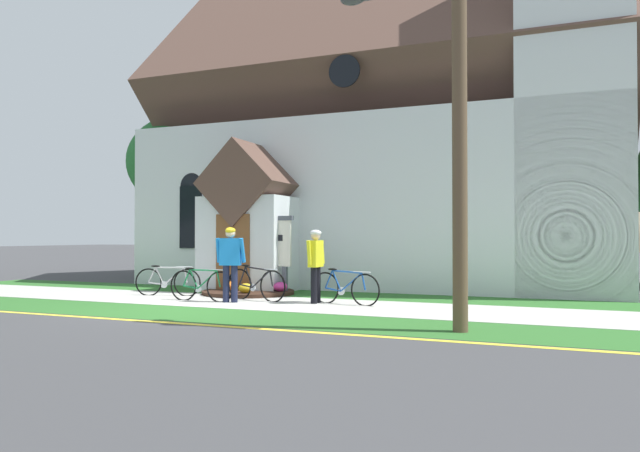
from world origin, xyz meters
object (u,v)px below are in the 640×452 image
bicycle_green (167,281)px  utility_pole (453,55)px  church_sign (255,243)px  bicycle_red (345,288)px  cyclist_in_white_jersey (316,260)px  bicycle_white (256,284)px  yard_deciduous_tree (185,163)px  cyclist_in_yellow_jersey (230,258)px  bicycle_orange (201,285)px

bicycle_green → utility_pole: utility_pole is taller
church_sign → bicycle_red: bearing=-27.1°
church_sign → cyclist_in_white_jersey: 3.01m
bicycle_white → yard_deciduous_tree: yard_deciduous_tree is taller
bicycle_green → utility_pole: size_ratio=0.21×
cyclist_in_yellow_jersey → bicycle_green: bearing=161.9°
cyclist_in_yellow_jersey → utility_pole: size_ratio=0.22×
bicycle_white → yard_deciduous_tree: size_ratio=0.29×
bicycle_red → cyclist_in_yellow_jersey: bearing=-165.5°
church_sign → cyclist_in_yellow_jersey: (0.60, -2.26, -0.32)m
church_sign → bicycle_red: (3.13, -1.60, -0.96)m
bicycle_green → utility_pole: bearing=-21.1°
church_sign → cyclist_in_yellow_jersey: bearing=-75.2°
bicycle_green → yard_deciduous_tree: bearing=121.3°
bicycle_orange → cyclist_in_yellow_jersey: bearing=-0.9°
bicycle_white → cyclist_in_white_jersey: bearing=-1.5°
bicycle_green → cyclist_in_white_jersey: (4.16, -0.17, 0.60)m
utility_pole → cyclist_in_white_jersey: bearing=141.7°
bicycle_orange → cyclist_in_yellow_jersey: cyclist_in_yellow_jersey is taller
bicycle_green → utility_pole: 9.22m
cyclist_in_yellow_jersey → cyclist_in_white_jersey: size_ratio=1.03×
church_sign → bicycle_green: church_sign is taller
bicycle_red → utility_pole: utility_pole is taller
cyclist_in_yellow_jersey → cyclist_in_white_jersey: 1.96m
cyclist_in_yellow_jersey → cyclist_in_white_jersey: bearing=17.1°
utility_pole → bicycle_orange: bearing=160.2°
bicycle_red → bicycle_green: 4.83m
bicycle_white → bicycle_green: bicycle_white is taller
church_sign → yard_deciduous_tree: size_ratio=0.39×
church_sign → yard_deciduous_tree: (-5.10, 4.09, 2.84)m
bicycle_orange → cyclist_in_white_jersey: (2.66, 0.56, 0.60)m
bicycle_white → church_sign: bearing=119.1°
bicycle_red → bicycle_orange: bearing=-169.0°
church_sign → bicycle_red: church_sign is taller
bicycle_white → cyclist_in_yellow_jersey: bearing=-117.5°
bicycle_orange → cyclist_in_yellow_jersey: size_ratio=1.01×
cyclist_in_white_jersey → utility_pole: (3.56, -2.81, 3.46)m
cyclist_in_white_jersey → utility_pole: bearing=-38.3°
church_sign → cyclist_in_yellow_jersey: 2.36m
cyclist_in_white_jersey → yard_deciduous_tree: yard_deciduous_tree is taller
bicycle_white → cyclist_in_white_jersey: cyclist_in_white_jersey is taller
church_sign → cyclist_in_white_jersey: church_sign is taller
bicycle_white → bicycle_orange: bearing=-151.5°
church_sign → bicycle_green: 2.46m
utility_pole → bicycle_green: bearing=158.9°
church_sign → cyclist_in_yellow_jersey: church_sign is taller
bicycle_white → cyclist_in_yellow_jersey: cyclist_in_yellow_jersey is taller
church_sign → utility_pole: size_ratio=0.29×
bicycle_white → bicycle_orange: (-1.11, -0.60, -0.01)m
utility_pole → cyclist_in_yellow_jersey: bearing=157.7°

